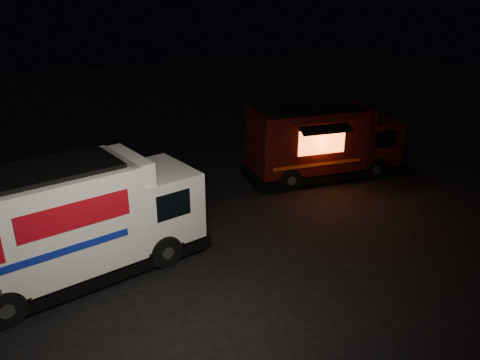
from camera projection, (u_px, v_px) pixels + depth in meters
name	position (u px, v px, depth m)	size (l,w,h in m)	color
ground	(213.00, 254.00, 14.14)	(80.00, 80.00, 0.00)	black
white_truck	(75.00, 221.00, 12.59)	(7.28, 2.48, 3.30)	white
red_truck	(324.00, 141.00, 19.65)	(6.65, 2.45, 3.10)	#3E120B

